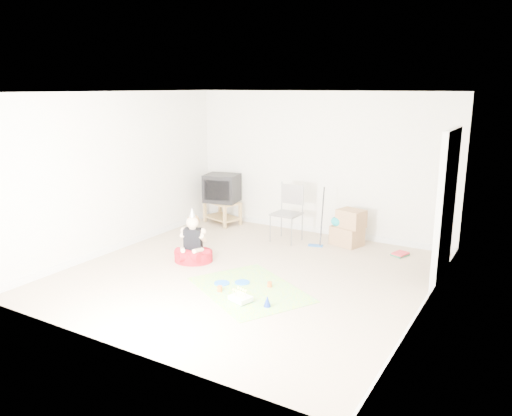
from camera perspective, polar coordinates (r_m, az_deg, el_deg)
The scene contains 16 objects.
ground at distance 7.37m, azimuth -0.91°, elevation -7.55°, with size 5.00×5.00×0.00m, color tan.
doorway_recess at distance 7.33m, azimuth 21.02°, elevation -0.20°, with size 0.02×0.90×2.05m, color black.
tv_stand at distance 9.98m, azimuth -3.88°, elevation -0.27°, with size 0.82×0.64×0.45m.
crt_tv at distance 9.88m, azimuth -3.92°, elevation 2.29°, with size 0.64×0.53×0.55m, color black.
folding_chair at distance 8.76m, azimuth 3.51°, elevation -0.67°, with size 0.48×0.46×1.03m.
cardboard_boxes at distance 8.73m, azimuth 10.48°, elevation -2.27°, with size 0.60×0.51×0.63m.
floor_mop at distance 8.58m, azimuth 6.87°, elevation -2.69°, with size 0.26×0.33×0.99m.
book_pile at distance 8.45m, azimuth 16.22°, elevation -5.09°, with size 0.28×0.32×0.06m.
seated_woman at distance 7.89m, azimuth -7.18°, elevation -4.72°, with size 0.78×0.78×0.87m.
party_mat at distance 6.83m, azimuth -0.71°, elevation -9.29°, with size 1.61×1.17×0.01m, color #FE35A2.
birthday_cake at distance 6.47m, azimuth -1.77°, elevation -10.34°, with size 0.31×0.27×0.13m.
blue_plate_near at distance 7.04m, azimuth -1.58°, elevation -8.48°, with size 0.21×0.21×0.01m, color blue.
blue_plate_far at distance 7.03m, azimuth -3.93°, elevation -8.56°, with size 0.22×0.22×0.01m, color blue.
orange_cup_near at distance 6.90m, azimuth 1.57°, elevation -8.72°, with size 0.06×0.06×0.07m, color #D55617.
orange_cup_far at distance 6.77m, azimuth -4.16°, elevation -9.18°, with size 0.07×0.07×0.08m, color #D55617.
blue_party_hat at distance 6.31m, azimuth 1.30°, elevation -10.59°, with size 0.10×0.10×0.14m, color #16309F.
Camera 1 is at (3.58, -5.86, 2.67)m, focal length 35.00 mm.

